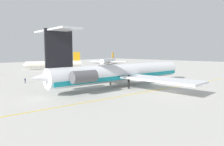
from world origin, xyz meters
TOP-DOWN VIEW (x-y plane):
  - ground at (0.00, 0.00)m, footprint 305.53×305.53m
  - main_jetliner at (-3.31, 13.07)m, footprint 47.78×42.35m
  - airliner_mid_left at (14.26, 73.02)m, footprint 27.55×27.85m
  - airliner_mid_right at (62.62, 79.25)m, footprint 26.36×26.60m
  - ground_crew_near_tail at (-17.31, 37.30)m, footprint 0.42×0.26m
  - ground_crew_portside at (24.05, 22.05)m, footprint 0.28×0.40m
  - taxiway_centreline at (-1.98, 3.53)m, footprint 70.34×12.80m

SIDE VIEW (x-z plane):
  - ground at x=0.00m, z-range 0.00..0.00m
  - taxiway_centreline at x=-1.98m, z-range 0.00..0.01m
  - ground_crew_near_tail at x=-17.31m, z-range 0.22..1.86m
  - ground_crew_portside at x=24.05m, z-range 0.23..1.99m
  - airliner_mid_right at x=62.62m, z-range -1.70..6.59m
  - airliner_mid_left at x=14.26m, z-range -1.80..6.96m
  - main_jetliner at x=-3.31m, z-range -3.17..10.76m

